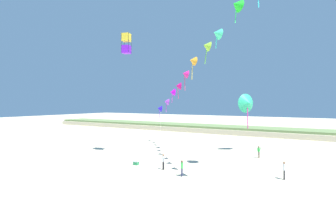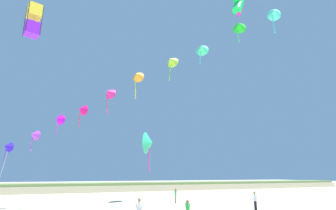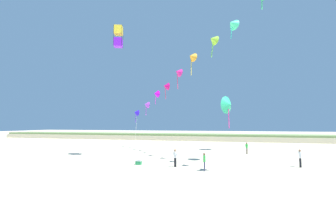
% 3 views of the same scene
% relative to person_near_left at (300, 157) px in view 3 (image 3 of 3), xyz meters
% --- Properties ---
extents(ground_plane, '(240.00, 240.00, 0.00)m').
position_rel_person_near_left_xyz_m(ground_plane, '(-9.99, -8.54, -0.97)').
color(ground_plane, beige).
extents(dune_ridge, '(120.00, 9.03, 1.58)m').
position_rel_person_near_left_xyz_m(dune_ridge, '(-9.99, 33.92, -0.18)').
color(dune_ridge, beige).
rests_on(dune_ridge, ground).
extents(person_near_left, '(0.23, 0.59, 1.68)m').
position_rel_person_near_left_xyz_m(person_near_left, '(0.00, 0.00, 0.00)').
color(person_near_left, black).
rests_on(person_near_left, ground).
extents(person_near_right, '(0.46, 0.42, 1.55)m').
position_rel_person_near_left_xyz_m(person_near_right, '(-4.02, 8.54, -0.07)').
color(person_near_right, '#726656').
rests_on(person_near_right, ground).
extents(person_mid_center, '(0.54, 0.37, 1.67)m').
position_rel_person_near_left_xyz_m(person_mid_center, '(-11.45, -2.67, -0.00)').
color(person_mid_center, black).
rests_on(person_mid_center, ground).
extents(person_far_left, '(0.21, 0.54, 1.55)m').
position_rel_person_near_left_xyz_m(person_far_left, '(-8.59, -3.91, -0.07)').
color(person_far_left, '#282D4C').
rests_on(person_far_left, ground).
extents(kite_banner_string, '(22.40, 20.94, 16.73)m').
position_rel_person_near_left_xyz_m(kite_banner_string, '(-11.48, 3.68, 10.35)').
color(kite_banner_string, '#2E17E2').
extents(large_kite_low_lead, '(1.32, 1.32, 2.64)m').
position_rel_person_near_left_xyz_m(large_kite_low_lead, '(-19.52, 1.00, 14.01)').
color(large_kite_low_lead, '#751ADF').
extents(large_kite_mid_trail, '(2.31, 2.77, 4.99)m').
position_rel_person_near_left_xyz_m(large_kite_mid_trail, '(-6.23, 11.80, 6.04)').
color(large_kite_mid_trail, '#2BBF82').
extents(beach_cooler, '(0.58, 0.41, 0.46)m').
position_rel_person_near_left_xyz_m(beach_cooler, '(-15.26, -2.45, -0.76)').
color(beach_cooler, '#23844C').
rests_on(beach_cooler, ground).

